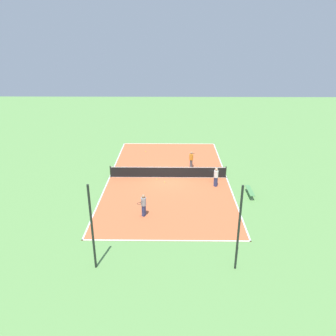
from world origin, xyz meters
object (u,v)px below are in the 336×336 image
tennis_net (168,172)px  fence_post_back_right (92,228)px  player_baseline_gray (144,204)px  tennis_ball_far_baseline (165,182)px  player_far_white (216,176)px  tennis_ball_near_net (146,152)px  bench (250,191)px  player_center_orange (191,159)px  tennis_ball_left_sideline (157,179)px  fence_post_back_left (239,229)px

tennis_net → fence_post_back_right: (3.76, 12.02, 1.92)m
player_baseline_gray → tennis_ball_far_baseline: bearing=-171.3°
player_far_white → tennis_ball_near_net: (6.42, -8.45, -0.90)m
player_far_white → fence_post_back_right: fence_post_back_right is taller
bench → player_far_white: (2.48, -1.63, 0.56)m
tennis_net → player_center_orange: size_ratio=6.40×
tennis_ball_left_sideline → player_center_orange: bearing=-138.6°
tennis_ball_near_net → fence_post_back_right: size_ratio=0.01×
bench → player_baseline_gray: (8.02, 3.22, 0.57)m
player_far_white → tennis_ball_left_sideline: 5.16m
player_center_orange → fence_post_back_left: bearing=-157.2°
tennis_net → tennis_ball_far_baseline: bearing=77.0°
tennis_net → player_far_white: 4.35m
player_baseline_gray → fence_post_back_right: size_ratio=0.33×
player_far_white → tennis_ball_near_net: 10.65m
player_center_orange → fence_post_back_right: fence_post_back_right is taller
fence_post_back_left → fence_post_back_right: 7.53m
player_center_orange → tennis_ball_left_sideline: bearing=147.7°
tennis_ball_near_net → fence_post_back_right: (1.29, 18.70, 2.41)m
player_baseline_gray → fence_post_back_left: size_ratio=0.33×
tennis_ball_left_sideline → tennis_ball_near_net: 7.31m
fence_post_back_left → fence_post_back_right: bearing=0.0°
tennis_ball_left_sideline → tennis_ball_far_baseline: 0.95m
player_center_orange → tennis_ball_left_sideline: size_ratio=23.43×
tennis_ball_far_baseline → fence_post_back_right: 11.72m
player_far_white → tennis_ball_far_baseline: (4.20, -0.67, -0.90)m
player_far_white → fence_post_back_right: 12.92m
tennis_ball_far_baseline → fence_post_back_left: fence_post_back_left is taller
player_baseline_gray → tennis_ball_near_net: bearing=-153.9°
player_center_orange → fence_post_back_left: size_ratio=0.32×
bench → player_center_orange: 7.12m
player_center_orange → bench: bearing=-126.7°
player_center_orange → player_far_white: player_far_white is taller
player_baseline_gray → tennis_ball_left_sideline: 6.25m
tennis_net → tennis_ball_left_sideline: 1.18m
bench → tennis_ball_near_net: (8.90, -10.08, -0.34)m
tennis_ball_near_net → fence_post_back_left: bearing=108.4°
tennis_ball_near_net → fence_post_back_right: fence_post_back_right is taller
tennis_ball_left_sideline → tennis_ball_far_baseline: bearing=138.6°
tennis_net → bench: tennis_net is taller
player_far_white → fence_post_back_left: 10.36m
tennis_ball_far_baseline → fence_post_back_right: bearing=72.2°
tennis_ball_far_baseline → fence_post_back_left: bearing=110.2°
fence_post_back_left → tennis_ball_left_sideline: bearing=-67.7°
tennis_ball_far_baseline → player_center_orange: bearing=-125.5°
fence_post_back_left → fence_post_back_right: (7.53, 0.00, 0.00)m
player_center_orange → tennis_ball_near_net: (4.62, -4.41, -0.87)m
tennis_ball_left_sideline → tennis_ball_near_net: same height
tennis_net → player_center_orange: (-2.15, -2.27, 0.39)m
tennis_ball_far_baseline → tennis_net: bearing=-103.0°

